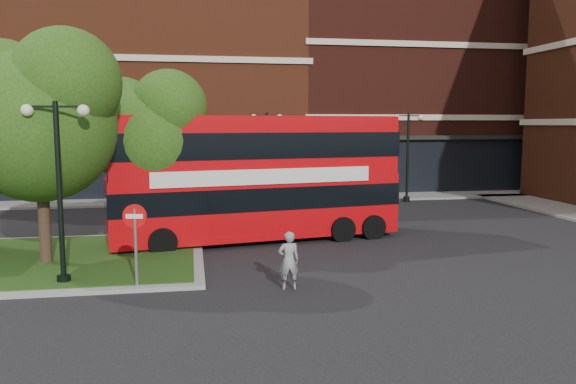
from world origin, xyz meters
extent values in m
plane|color=black|center=(0.00, 0.00, 0.00)|extent=(120.00, 120.00, 0.00)
cube|color=slate|center=(0.00, 16.50, 0.06)|extent=(44.00, 3.00, 0.12)
cube|color=brown|center=(-8.00, 24.00, 7.00)|extent=(26.00, 12.00, 14.00)
cube|color=#471911|center=(14.00, 24.00, 8.00)|extent=(18.00, 12.00, 16.00)
cube|color=gray|center=(-8.00, 3.00, 0.06)|extent=(12.60, 7.60, 0.12)
cube|color=#19380F|center=(-8.00, 3.00, 0.07)|extent=(12.00, 7.00, 0.15)
cylinder|color=#2D2116|center=(-6.50, 2.50, 1.96)|extent=(0.36, 0.36, 3.92)
sphere|color=#1D4010|center=(-6.50, 2.50, 4.34)|extent=(4.60, 4.60, 4.60)
sphere|color=#1D4010|center=(-7.65, 3.19, 5.25)|extent=(3.45, 3.45, 3.45)
sphere|color=#1D4010|center=(-5.58, 2.04, 5.60)|extent=(3.22, 3.22, 3.22)
cylinder|color=#2D2116|center=(-3.50, 5.00, 1.74)|extent=(0.36, 0.36, 3.47)
sphere|color=#1D4010|center=(-3.50, 5.00, 3.84)|extent=(3.80, 3.80, 3.80)
sphere|color=#1D4010|center=(-4.45, 5.57, 4.65)|extent=(2.85, 2.85, 2.85)
sphere|color=#1D4010|center=(-2.74, 4.62, 4.96)|extent=(2.66, 2.66, 2.66)
cylinder|color=black|center=(-5.50, 0.20, 2.50)|extent=(0.14, 0.14, 5.00)
cylinder|color=black|center=(-5.50, 0.20, 0.15)|extent=(0.36, 0.36, 0.30)
cube|color=black|center=(-5.50, 0.20, 4.85)|extent=(1.40, 0.06, 0.06)
sphere|color=#F2EACC|center=(-6.20, 0.20, 4.75)|extent=(0.32, 0.32, 0.32)
sphere|color=#F2EACC|center=(-4.80, 0.20, 4.75)|extent=(0.32, 0.32, 0.32)
cylinder|color=black|center=(2.00, 14.50, 2.50)|extent=(0.14, 0.14, 5.00)
cylinder|color=black|center=(2.00, 14.50, 0.15)|extent=(0.36, 0.36, 0.30)
cube|color=black|center=(2.00, 14.50, 4.85)|extent=(1.40, 0.06, 0.06)
sphere|color=#F2EACC|center=(1.30, 14.50, 4.75)|extent=(0.32, 0.32, 0.32)
sphere|color=#F2EACC|center=(2.70, 14.50, 4.75)|extent=(0.32, 0.32, 0.32)
cylinder|color=black|center=(10.00, 14.50, 2.50)|extent=(0.14, 0.14, 5.00)
cylinder|color=black|center=(10.00, 14.50, 0.15)|extent=(0.36, 0.36, 0.30)
cube|color=black|center=(10.00, 14.50, 4.85)|extent=(1.40, 0.06, 0.06)
sphere|color=#F2EACC|center=(9.30, 14.50, 4.75)|extent=(0.32, 0.32, 0.32)
sphere|color=#F2EACC|center=(10.70, 14.50, 4.75)|extent=(0.32, 0.32, 0.32)
cube|color=#BB070C|center=(0.37, 5.30, 1.47)|extent=(11.03, 4.32, 2.06)
cube|color=#BB070C|center=(0.37, 5.30, 3.52)|extent=(10.92, 4.28, 2.06)
cube|color=black|center=(0.37, 5.30, 3.63)|extent=(11.03, 4.32, 0.93)
cube|color=silver|center=(0.59, 4.07, 2.55)|extent=(7.95, 1.47, 0.54)
imported|color=gray|center=(0.50, -1.11, 0.78)|extent=(0.57, 0.38, 1.57)
imported|color=#B0B1B7|center=(0.65, 16.00, 0.63)|extent=(3.81, 1.85, 1.25)
imported|color=silver|center=(3.00, 14.50, 0.71)|extent=(4.40, 1.73, 1.43)
cylinder|color=slate|center=(-3.50, -0.50, 1.10)|extent=(0.08, 0.08, 2.19)
cylinder|color=red|center=(-3.50, -0.50, 1.99)|extent=(0.64, 0.17, 0.64)
cube|color=white|center=(-3.50, -0.50, 1.99)|extent=(0.45, 0.12, 0.12)
camera|label=1|loc=(-1.99, -15.50, 4.40)|focal=35.00mm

